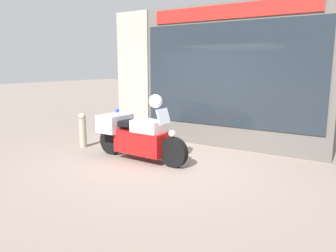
% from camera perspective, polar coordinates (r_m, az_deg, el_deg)
% --- Properties ---
extents(ground_plane, '(60.00, 60.00, 0.00)m').
position_cam_1_polar(ground_plane, '(6.80, 0.06, -6.50)').
color(ground_plane, gray).
extents(shop_building, '(5.68, 0.55, 3.42)m').
position_cam_1_polar(shop_building, '(8.45, 4.91, 8.65)').
color(shop_building, '#56514C').
rests_on(shop_building, ground).
extents(window_display, '(4.18, 0.30, 1.79)m').
position_cam_1_polar(window_display, '(8.24, 10.35, -0.48)').
color(window_display, slate).
rests_on(window_display, ground).
extents(paramedic_motorcycle, '(2.31, 0.73, 1.15)m').
position_cam_1_polar(paramedic_motorcycle, '(7.02, -5.78, -1.53)').
color(paramedic_motorcycle, black).
rests_on(paramedic_motorcycle, ground).
extents(white_helmet, '(0.27, 0.27, 0.27)m').
position_cam_1_polar(white_helmet, '(6.55, -2.19, 4.33)').
color(white_helmet, white).
rests_on(white_helmet, paramedic_motorcycle).
extents(street_bollard, '(0.18, 0.18, 0.85)m').
position_cam_1_polar(street_bollard, '(8.29, -14.64, -0.58)').
color(street_bollard, gray).
rests_on(street_bollard, ground).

